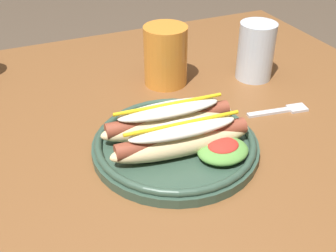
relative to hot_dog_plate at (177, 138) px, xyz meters
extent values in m
cube|color=brown|center=(-0.04, 0.09, -0.04)|extent=(1.17, 0.93, 0.04)
cylinder|color=brown|center=(0.45, 0.46, -0.41)|extent=(0.06, 0.06, 0.70)
cylinder|color=#334C3D|center=(0.00, 0.00, -0.02)|extent=(0.27, 0.27, 0.02)
torus|color=#334C3D|center=(0.00, 0.00, -0.01)|extent=(0.26, 0.26, 0.01)
ellipsoid|color=beige|center=(0.00, -0.03, 0.01)|extent=(0.24, 0.06, 0.04)
cylinder|color=brown|center=(0.00, -0.03, 0.02)|extent=(0.22, 0.04, 0.03)
ellipsoid|color=silver|center=(0.00, -0.03, 0.04)|extent=(0.18, 0.05, 0.02)
cylinder|color=yellow|center=(0.00, -0.03, 0.05)|extent=(0.19, 0.02, 0.01)
ellipsoid|color=beige|center=(0.00, 0.03, 0.01)|extent=(0.24, 0.06, 0.04)
cylinder|color=brown|center=(0.00, 0.03, 0.02)|extent=(0.22, 0.04, 0.03)
ellipsoid|color=silver|center=(0.00, 0.03, 0.04)|extent=(0.18, 0.05, 0.02)
cylinder|color=yellow|center=(0.00, 0.03, 0.05)|extent=(0.19, 0.02, 0.01)
ellipsoid|color=#5B9942|center=(0.05, -0.06, 0.00)|extent=(0.08, 0.07, 0.02)
ellipsoid|color=red|center=(0.05, -0.06, 0.01)|extent=(0.05, 0.04, 0.01)
cube|color=silver|center=(0.21, 0.04, -0.02)|extent=(0.09, 0.02, 0.00)
cube|color=silver|center=(0.27, 0.03, -0.02)|extent=(0.04, 0.03, 0.00)
cylinder|color=silver|center=(0.26, 0.18, 0.03)|extent=(0.08, 0.08, 0.12)
cylinder|color=orange|center=(0.08, 0.23, 0.04)|extent=(0.09, 0.09, 0.12)
camera|label=1|loc=(-0.24, -0.50, 0.39)|focal=44.94mm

